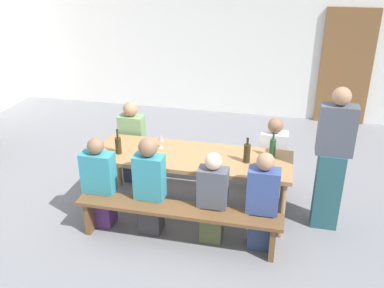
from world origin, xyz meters
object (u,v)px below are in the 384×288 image
Objects in this scene: wine_bottle_1 at (247,153)px; tasting_table at (192,161)px; bench_near at (178,215)px; seated_guest_near_0 at (100,185)px; wine_glass_0 at (161,138)px; wine_bottle_2 at (118,145)px; wine_bottle_0 at (273,147)px; wooden_door at (346,68)px; standing_host at (332,162)px; seated_guest_far_0 at (133,143)px; seated_guest_near_1 at (150,187)px; bench_far at (203,158)px; seated_guest_near_3 at (262,204)px; seated_guest_far_1 at (273,160)px; seated_guest_near_2 at (213,200)px; wine_glass_1 at (262,157)px.

tasting_table is at bearing 177.61° from wine_bottle_1.
bench_near is 1.07m from wine_bottle_1.
tasting_table is 2.13× the size of seated_guest_near_0.
seated_guest_near_0 is (-0.55, -0.67, -0.35)m from wine_glass_0.
seated_guest_near_0 is (-0.09, -0.41, -0.33)m from wine_bottle_2.
seated_guest_near_0 is (-1.91, -0.74, -0.34)m from wine_bottle_0.
wine_bottle_0 is at bearing 37.19° from wine_bottle_1.
wooden_door reaches higher than seated_guest_near_0.
standing_host is (1.61, 0.03, 0.15)m from tasting_table.
seated_guest_far_0 reaches higher than wine_glass_0.
standing_host is (1.96, 0.58, 0.25)m from seated_guest_near_1.
bench_far is at bearing 131.98° from wine_bottle_1.
wine_bottle_1 is at bearing -72.08° from seated_guest_near_0.
wooden_door is at bearing -30.53° from seated_guest_near_1.
seated_guest_near_1 reaches higher than seated_guest_near_3.
seated_guest_near_0 is 0.95× the size of seated_guest_near_1.
standing_host is (2.49, 0.17, -0.03)m from wine_bottle_2.
wine_bottle_2 is 0.27× the size of seated_guest_far_0.
seated_guest_near_3 is 1.11m from seated_guest_far_1.
bench_near is at bearing -90.00° from bench_far.
wine_bottle_2 is 0.29× the size of seated_guest_near_2.
seated_guest_near_1 is 2.06m from standing_host.
wine_bottle_1 is 1.09m from wine_glass_0.
wine_bottle_0 is 1.85m from wine_bottle_2.
bench_near is 1.00m from seated_guest_near_0.
wine_bottle_2 is at bearing 147.55° from bench_near.
seated_guest_near_0 is at bearing 0.09° from seated_guest_far_0.
wine_bottle_1 is at bearing 4.37° from wine_bottle_2.
seated_guest_near_2 is 0.95× the size of seated_guest_near_3.
wooden_door is 5.08m from seated_guest_near_0.
seated_guest_near_1 is 1.01× the size of seated_guest_far_0.
wine_glass_0 is at bearing -72.21° from seated_guest_far_1.
seated_guest_near_3 is 0.67× the size of standing_host.
seated_guest_near_0 is 0.61m from seated_guest_near_1.
standing_host reaches higher than bench_far.
seated_guest_far_0 is 0.68× the size of standing_host.
seated_guest_near_0 reaches higher than wine_bottle_2.
wine_bottle_1 is 0.28× the size of seated_guest_near_2.
bench_near is at bearing -136.55° from wine_bottle_0.
bench_far is 1.11m from wine_bottle_1.
wine_bottle_2 is 1.98m from seated_guest_far_1.
seated_guest_near_2 is (0.72, 0.00, -0.06)m from seated_guest_near_1.
wine_bottle_2 is at bearing -170.65° from tasting_table.
wooden_door is 1.78× the size of seated_guest_near_1.
wine_glass_1 is 0.73m from seated_guest_far_1.
bench_near is 15.23× the size of wine_glass_1.
seated_guest_near_1 is (-1.30, -0.74, -0.30)m from wine_bottle_0.
tasting_table is at bearing 60.31° from seated_guest_far_0.
wine_bottle_2 is 0.72m from seated_guest_near_1.
wine_glass_0 is 1.27m from wine_glass_1.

